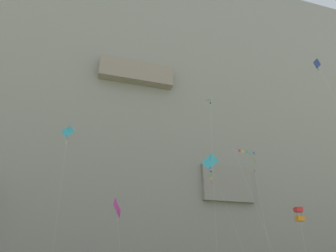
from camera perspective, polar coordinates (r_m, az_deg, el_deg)
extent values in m
cube|color=gray|center=(79.53, -8.08, 3.97)|extent=(180.00, 26.88, 84.17)
cube|color=gray|center=(68.12, -6.18, 10.04)|extent=(16.57, 3.23, 5.13)
cube|color=gray|center=(64.61, 11.27, -10.98)|extent=(11.24, 2.21, 7.60)
cube|color=#38B2D1|center=(46.35, -18.83, -1.02)|extent=(1.90, 0.42, 1.86)
cylinder|color=black|center=(46.35, -18.83, -1.02)|extent=(0.28, 0.50, 1.50)
cube|color=blue|center=(46.08, -18.98, -1.82)|extent=(0.22, 0.11, 0.11)
cube|color=blue|center=(45.93, -18.96, -2.29)|extent=(0.22, 0.10, 0.11)
cube|color=yellow|center=(45.79, -19.16, -2.72)|extent=(0.18, 0.18, 0.11)
cube|color=white|center=(45.64, -19.14, -3.19)|extent=(0.20, 0.14, 0.11)
cylinder|color=silver|center=(42.13, -20.40, -13.88)|extent=(0.81, 2.29, 21.04)
cube|color=#38B2D1|center=(45.42, 8.18, -6.86)|extent=(2.59, 0.71, 2.63)
cylinder|color=black|center=(45.42, 8.18, -6.86)|extent=(0.07, 0.47, 2.15)
cube|color=purple|center=(45.09, 8.20, -8.04)|extent=(0.31, 0.12, 0.16)
cube|color=black|center=(44.97, 8.35, -8.71)|extent=(0.31, 0.08, 0.16)
cube|color=green|center=(44.77, 8.27, -9.38)|extent=(0.31, 0.06, 0.16)
cube|color=yellow|center=(44.65, 8.39, -10.05)|extent=(0.31, 0.05, 0.16)
cube|color=#CC3399|center=(44.53, 8.49, -10.74)|extent=(0.31, 0.04, 0.16)
cylinder|color=silver|center=(41.47, 12.30, -17.44)|extent=(2.55, 5.69, 17.14)
cylinder|color=black|center=(45.54, 14.67, -4.62)|extent=(4.00, 0.68, 0.02)
cube|color=pink|center=(44.45, 13.01, -4.55)|extent=(0.32, 0.09, 0.35)
cube|color=red|center=(44.86, 13.69, -4.67)|extent=(0.32, 0.09, 0.35)
cube|color=yellow|center=(45.27, 14.36, -4.78)|extent=(0.32, 0.08, 0.35)
cube|color=teal|center=(45.69, 15.02, -4.90)|extent=(0.32, 0.08, 0.35)
cube|color=#38B2D1|center=(46.11, 15.67, -5.01)|extent=(0.31, 0.07, 0.35)
cube|color=blue|center=(46.54, 16.30, -5.12)|extent=(0.32, 0.10, 0.35)
cylinder|color=silver|center=(40.02, 17.03, -15.48)|extent=(1.75, 5.62, 18.74)
cube|color=red|center=(36.36, 23.94, -14.62)|extent=(0.83, 0.83, 0.51)
cube|color=orange|center=(36.22, 24.22, -16.07)|extent=(0.83, 0.83, 0.51)
cylinder|color=black|center=(36.50, 24.49, -15.32)|extent=(0.03, 0.03, 1.39)
cylinder|color=black|center=(36.08, 23.66, -15.37)|extent=(0.03, 0.03, 1.39)
pyramid|color=white|center=(46.31, 8.54, 4.39)|extent=(0.88, 1.16, 0.24)
cube|color=navy|center=(46.10, 8.22, 4.43)|extent=(0.31, 0.10, 0.33)
cylinder|color=silver|center=(40.39, 8.91, -11.11)|extent=(1.31, 1.34, 25.94)
cube|color=navy|center=(50.91, 26.94, 10.75)|extent=(1.94, 0.53, 1.97)
cylinder|color=black|center=(50.91, 26.94, 10.75)|extent=(0.15, 0.31, 1.62)
cube|color=white|center=(50.54, 27.14, 10.06)|extent=(0.20, 0.15, 0.12)
cube|color=black|center=(50.30, 27.20, 9.69)|extent=(0.23, 0.10, 0.12)
cube|color=white|center=(50.11, 27.34, 9.29)|extent=(0.21, 0.14, 0.12)
cube|color=#8CCC33|center=(44.74, 16.13, -6.01)|extent=(1.67, 1.89, 2.36)
cylinder|color=black|center=(44.74, 16.13, -6.01)|extent=(0.77, 0.34, 1.88)
cube|color=pink|center=(44.44, 16.23, -7.12)|extent=(0.11, 0.29, 0.15)
cube|color=#8CCC33|center=(44.29, 16.31, -7.74)|extent=(0.15, 0.28, 0.15)
cube|color=purple|center=(44.20, 16.51, -8.37)|extent=(0.06, 0.29, 0.15)
cylinder|color=silver|center=(40.00, 18.10, -16.61)|extent=(2.45, 5.10, 17.01)
cube|color=#CC3399|center=(37.34, -9.83, -15.36)|extent=(1.21, 2.20, 2.39)
cylinder|color=black|center=(37.34, -9.83, -15.36)|extent=(0.70, 0.18, 1.93)
cube|color=teal|center=(37.18, -10.04, -16.73)|extent=(0.07, 0.29, 0.15)
cube|color=white|center=(37.13, -9.90, -17.53)|extent=(0.03, 0.29, 0.15)
cube|color=green|center=(37.05, -10.12, -18.29)|extent=(0.06, 0.29, 0.15)
cylinder|color=silver|center=(34.99, -9.31, -22.81)|extent=(0.84, 3.81, 9.18)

